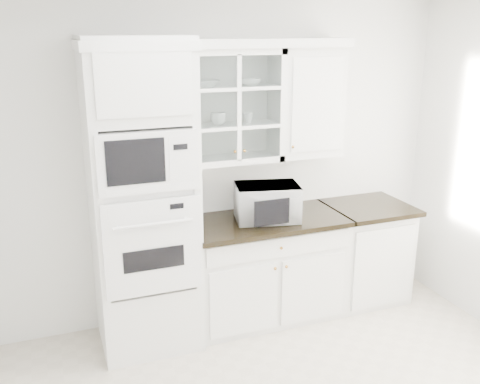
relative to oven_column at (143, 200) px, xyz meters
name	(u,v)px	position (x,y,z in m)	size (l,w,h in m)	color
room_shell	(291,143)	(0.75, -0.99, 0.58)	(4.00, 3.50, 2.70)	white
oven_column	(143,200)	(0.00, 0.00, 0.00)	(0.76, 0.68, 2.40)	white
base_cabinet_run	(265,267)	(1.03, 0.03, -0.74)	(1.32, 0.67, 0.92)	white
extra_base_cabinet	(364,251)	(2.03, 0.03, -0.74)	(0.72, 0.67, 0.92)	white
upper_cabinet_glass	(232,106)	(0.78, 0.17, 0.65)	(0.80, 0.33, 0.90)	white
upper_cabinet_solid	(307,102)	(1.46, 0.17, 0.65)	(0.55, 0.33, 0.90)	white
crown_molding	(220,43)	(0.68, 0.14, 1.14)	(2.14, 0.38, 0.07)	white
countertop_microwave	(267,202)	(1.03, 0.00, -0.13)	(0.51, 0.43, 0.30)	white
bowl_a	(205,83)	(0.56, 0.16, 0.84)	(0.22, 0.22, 0.05)	white
bowl_b	(250,82)	(0.94, 0.16, 0.84)	(0.17, 0.17, 0.05)	white
cup_a	(218,119)	(0.66, 0.15, 0.56)	(0.12, 0.12, 0.10)	white
cup_b	(248,118)	(0.92, 0.16, 0.55)	(0.09, 0.09, 0.08)	white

